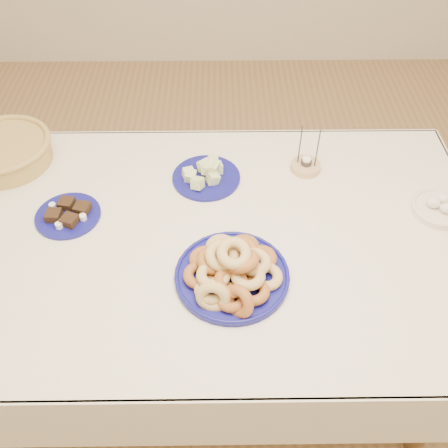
{
  "coord_description": "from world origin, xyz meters",
  "views": [
    {
      "loc": [
        -0.01,
        -1.07,
        1.93
      ],
      "look_at": [
        0.0,
        -0.05,
        0.85
      ],
      "focal_mm": 40.0,
      "sensor_mm": 36.0,
      "label": 1
    }
  ],
  "objects_px": {
    "donut_platter": "(232,272)",
    "wicker_basket": "(4,151)",
    "candle_holder": "(306,166)",
    "melon_plate": "(206,174)",
    "egg_bowl": "(439,208)",
    "dining_table": "(224,255)",
    "brownie_plate": "(68,214)"
  },
  "relations": [
    {
      "from": "donut_platter",
      "to": "wicker_basket",
      "type": "xyz_separation_m",
      "value": [
        -0.82,
        0.56,
        0.01
      ]
    },
    {
      "from": "dining_table",
      "to": "wicker_basket",
      "type": "distance_m",
      "value": 0.89
    },
    {
      "from": "melon_plate",
      "to": "wicker_basket",
      "type": "relative_size",
      "value": 0.79
    },
    {
      "from": "dining_table",
      "to": "egg_bowl",
      "type": "height_order",
      "value": "egg_bowl"
    },
    {
      "from": "brownie_plate",
      "to": "wicker_basket",
      "type": "bearing_deg",
      "value": 134.15
    },
    {
      "from": "candle_holder",
      "to": "egg_bowl",
      "type": "bearing_deg",
      "value": -28.32
    },
    {
      "from": "melon_plate",
      "to": "egg_bowl",
      "type": "bearing_deg",
      "value": -12.63
    },
    {
      "from": "dining_table",
      "to": "melon_plate",
      "type": "xyz_separation_m",
      "value": [
        -0.06,
        0.27,
        0.13
      ]
    },
    {
      "from": "wicker_basket",
      "to": "candle_holder",
      "type": "bearing_deg",
      "value": -3.07
    },
    {
      "from": "dining_table",
      "to": "wicker_basket",
      "type": "height_order",
      "value": "wicker_basket"
    },
    {
      "from": "wicker_basket",
      "to": "egg_bowl",
      "type": "height_order",
      "value": "wicker_basket"
    },
    {
      "from": "wicker_basket",
      "to": "egg_bowl",
      "type": "distance_m",
      "value": 1.54
    },
    {
      "from": "candle_holder",
      "to": "wicker_basket",
      "type": "bearing_deg",
      "value": 176.93
    },
    {
      "from": "egg_bowl",
      "to": "brownie_plate",
      "type": "bearing_deg",
      "value": -179.58
    },
    {
      "from": "wicker_basket",
      "to": "egg_bowl",
      "type": "bearing_deg",
      "value": -10.59
    },
    {
      "from": "wicker_basket",
      "to": "melon_plate",
      "type": "bearing_deg",
      "value": -8.4
    },
    {
      "from": "candle_holder",
      "to": "donut_platter",
      "type": "bearing_deg",
      "value": -119.22
    },
    {
      "from": "brownie_plate",
      "to": "donut_platter",
      "type": "bearing_deg",
      "value": -26.46
    },
    {
      "from": "donut_platter",
      "to": "candle_holder",
      "type": "xyz_separation_m",
      "value": [
        0.28,
        0.5,
        -0.02
      ]
    },
    {
      "from": "dining_table",
      "to": "donut_platter",
      "type": "relative_size",
      "value": 3.92
    },
    {
      "from": "dining_table",
      "to": "brownie_plate",
      "type": "bearing_deg",
      "value": 170.77
    },
    {
      "from": "dining_table",
      "to": "brownie_plate",
      "type": "height_order",
      "value": "brownie_plate"
    },
    {
      "from": "dining_table",
      "to": "candle_holder",
      "type": "distance_m",
      "value": 0.45
    },
    {
      "from": "wicker_basket",
      "to": "candle_holder",
      "type": "relative_size",
      "value": 2.06
    },
    {
      "from": "melon_plate",
      "to": "wicker_basket",
      "type": "height_order",
      "value": "wicker_basket"
    },
    {
      "from": "candle_holder",
      "to": "egg_bowl",
      "type": "relative_size",
      "value": 0.77
    },
    {
      "from": "candle_holder",
      "to": "dining_table",
      "type": "bearing_deg",
      "value": -133.56
    },
    {
      "from": "donut_platter",
      "to": "candle_holder",
      "type": "relative_size",
      "value": 2.42
    },
    {
      "from": "brownie_plate",
      "to": "egg_bowl",
      "type": "height_order",
      "value": "egg_bowl"
    },
    {
      "from": "brownie_plate",
      "to": "candle_holder",
      "type": "height_order",
      "value": "candle_holder"
    },
    {
      "from": "melon_plate",
      "to": "egg_bowl",
      "type": "distance_m",
      "value": 0.79
    },
    {
      "from": "melon_plate",
      "to": "egg_bowl",
      "type": "relative_size",
      "value": 1.24
    }
  ]
}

